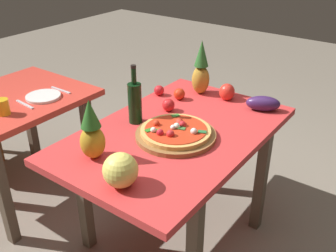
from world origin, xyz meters
name	(u,v)px	position (x,y,z in m)	size (l,w,h in m)	color
ground_plane	(175,234)	(0.00, 0.00, 0.00)	(10.00, 10.00, 0.00)	gray
display_table	(176,145)	(0.00, 0.00, 0.66)	(1.32, 0.85, 0.75)	brown
background_table	(11,115)	(-0.29, 1.11, 0.63)	(0.96, 0.77, 0.75)	brown
pizza_board	(176,135)	(-0.06, -0.04, 0.76)	(0.42, 0.42, 0.03)	brown
pizza	(175,130)	(-0.06, -0.04, 0.79)	(0.37, 0.37, 0.06)	#E1A555
wine_bottle	(135,102)	(-0.05, 0.24, 0.87)	(0.08, 0.08, 0.33)	black
pineapple_left	(92,132)	(-0.44, 0.17, 0.88)	(0.12, 0.12, 0.30)	#B88B21
pineapple_right	(201,70)	(0.52, 0.17, 0.90)	(0.11, 0.11, 0.35)	#B1842B
melon	(120,170)	(-0.53, -0.09, 0.82)	(0.15, 0.15, 0.15)	#E5D861
bell_pepper	(227,92)	(0.53, -0.02, 0.80)	(0.10, 0.10, 0.11)	red
eggplant	(263,103)	(0.51, -0.27, 0.79)	(0.20, 0.09, 0.09)	#3B2055
tomato_beside_pepper	(179,94)	(0.35, 0.22, 0.78)	(0.07, 0.07, 0.07)	red
tomato_by_bottle	(168,105)	(0.18, 0.18, 0.78)	(0.08, 0.08, 0.08)	red
tomato_near_board	(159,90)	(0.33, 0.37, 0.78)	(0.07, 0.07, 0.07)	red
drinking_glass_juice	(3,107)	(-0.43, 0.93, 0.79)	(0.08, 0.08, 0.09)	gold
dinner_plate	(43,96)	(-0.14, 0.94, 0.75)	(0.22, 0.22, 0.02)	white
fork_utensil	(25,104)	(-0.28, 0.94, 0.75)	(0.02, 0.18, 0.01)	silver
knife_utensil	(61,90)	(0.00, 0.94, 0.75)	(0.02, 0.18, 0.01)	silver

